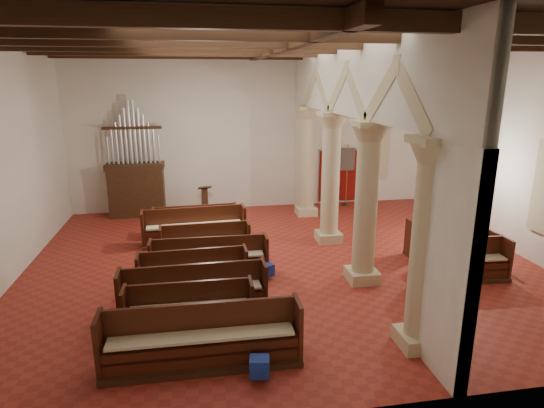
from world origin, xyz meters
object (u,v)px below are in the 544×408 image
(nave_pew_0, at_px, (202,347))
(aisle_pew_0, at_px, (465,266))
(processional_banner, at_px, (346,186))
(pipe_organ, at_px, (136,180))
(lectern, at_px, (205,202))

(nave_pew_0, relative_size, aisle_pew_0, 1.60)
(processional_banner, height_order, aisle_pew_0, processional_banner)
(pipe_organ, height_order, nave_pew_0, pipe_organ)
(pipe_organ, distance_m, processional_banner, 8.24)
(processional_banner, xyz_separation_m, aisle_pew_0, (0.72, -7.36, -0.46))
(nave_pew_0, xyz_separation_m, aisle_pew_0, (6.75, 2.56, -0.01))
(aisle_pew_0, bearing_deg, nave_pew_0, -156.51)
(processional_banner, height_order, nave_pew_0, processional_banner)
(pipe_organ, distance_m, nave_pew_0, 10.21)
(pipe_organ, bearing_deg, processional_banner, -0.04)
(lectern, bearing_deg, nave_pew_0, -103.85)
(lectern, xyz_separation_m, processional_banner, (5.72, 0.24, 0.35))
(lectern, relative_size, processional_banner, 0.44)
(nave_pew_0, bearing_deg, processional_banner, 59.11)
(processional_banner, relative_size, nave_pew_0, 0.71)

